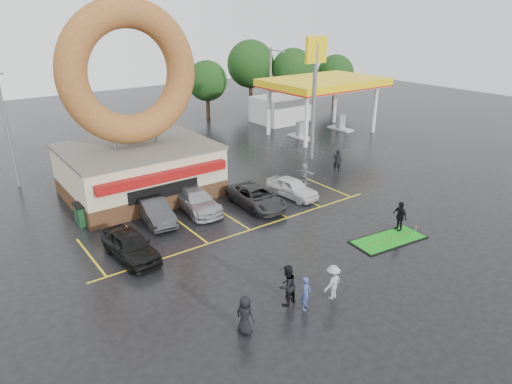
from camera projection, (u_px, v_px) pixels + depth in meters
ground at (286, 252)px, 25.57m from camera, size 120.00×120.00×0.00m
donut_shop at (136, 135)px, 31.96m from camera, size 10.20×8.70×13.50m
gas_station at (304, 96)px, 50.83m from camera, size 12.30×13.65×5.90m
shell_sign at (315, 76)px, 38.93m from camera, size 2.20×0.36×10.60m
streetlight_left at (7, 125)px, 33.20m from camera, size 0.40×2.21×9.00m
streetlight_mid at (174, 102)px, 41.63m from camera, size 0.40×2.21×9.00m
streetlight_right at (271, 88)px, 48.96m from camera, size 0.40×2.21×9.00m
tree_far_a at (293, 70)px, 60.35m from camera, size 5.60×5.60×8.00m
tree_far_b at (336, 73)px, 62.39m from camera, size 4.90×4.90×7.00m
tree_far_c at (251, 64)px, 60.91m from camera, size 6.30×6.30×9.00m
tree_far_d at (207, 81)px, 55.50m from camera, size 4.90×4.90×7.00m
car_black at (130, 245)px, 24.68m from camera, size 2.12×4.61×1.53m
car_dgrey at (155, 211)px, 28.98m from camera, size 2.01×4.61×1.47m
car_silver at (196, 200)px, 30.62m from camera, size 2.44×5.21×1.47m
car_grey at (256, 197)px, 31.17m from camera, size 2.55×5.14×1.40m
car_white at (292, 188)px, 32.83m from camera, size 2.21×4.34×1.41m
person_blue at (306, 293)px, 20.43m from camera, size 0.72×0.64×1.65m
person_blackjkt at (287, 285)px, 20.73m from camera, size 1.08×0.91×1.98m
person_hoodie at (333, 282)px, 21.17m from camera, size 1.20×0.81×1.73m
person_bystander at (245, 315)px, 18.88m from camera, size 0.85×1.01×1.76m
person_cameraman at (400, 216)px, 27.67m from camera, size 0.69×1.20×1.93m
person_walker_near at (304, 174)px, 35.22m from camera, size 1.05×1.62×1.67m
person_walker_far at (337, 161)px, 37.82m from camera, size 0.83×0.81×1.93m
dumpster at (91, 213)px, 28.91m from camera, size 1.82×1.23×1.30m
putting_green at (389, 240)px, 26.86m from camera, size 4.79×2.49×0.57m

